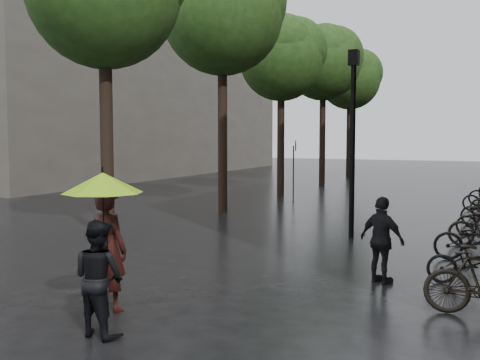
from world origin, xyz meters
The scene contains 8 objects.
bg_building centered at (-22.00, 28.00, 7.00)m, with size 16.00×30.00×14.00m, color #47423D.
street_trees centered at (-3.99, 15.91, 6.34)m, with size 4.33×34.03×8.91m.
person_burgundy centered at (-0.46, 2.38, 0.92)m, with size 0.67×0.44×1.83m, color black.
person_black centered at (0.11, 1.47, 0.76)m, with size 0.74×0.58×1.53m, color black.
lime_umbrella centered at (-0.12, 1.87, 1.97)m, with size 1.11×1.11×1.64m.
pedestrian_walking centered at (2.95, 5.71, 0.77)m, with size 0.91×0.38×1.55m, color black.
lamp_post centered at (1.37, 9.91, 2.90)m, with size 0.25×0.25×4.78m.
cycle_sign centered at (-2.85, 17.43, 1.63)m, with size 0.13×0.45×2.46m.
Camera 1 is at (4.83, -4.27, 2.60)m, focal length 42.00 mm.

